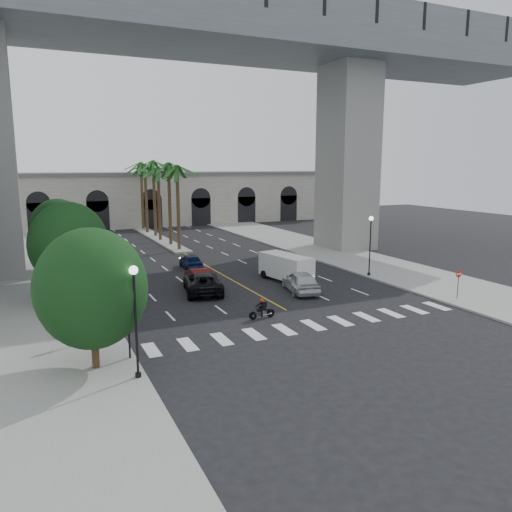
{
  "coord_description": "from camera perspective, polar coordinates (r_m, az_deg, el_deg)",
  "views": [
    {
      "loc": [
        -15.42,
        -26.72,
        9.73
      ],
      "look_at": [
        -0.43,
        6.0,
        3.1
      ],
      "focal_mm": 35.0,
      "sensor_mm": 36.0,
      "label": 1
    }
  ],
  "objects": [
    {
      "name": "palm_e",
      "position": [
        72.36,
        -12.58,
        9.76
      ],
      "size": [
        3.2,
        3.2,
        10.4
      ],
      "color": "#47331E",
      "rests_on": "ground"
    },
    {
      "name": "car_e",
      "position": [
        47.62,
        -7.45,
        -0.59
      ],
      "size": [
        1.95,
        4.2,
        1.39
      ],
      "primitive_type": "imported",
      "rotation": [
        0.0,
        0.0,
        3.07
      ],
      "color": "#0E1C45",
      "rests_on": "ground"
    },
    {
      "name": "street_tree_mid",
      "position": [
        37.21,
        -20.61,
        1.23
      ],
      "size": [
        5.44,
        5.44,
        7.21
      ],
      "color": "#382616",
      "rests_on": "ground"
    },
    {
      "name": "lamp_post_left_far",
      "position": [
        43.4,
        -19.02,
        1.24
      ],
      "size": [
        0.4,
        0.4,
        5.35
      ],
      "color": "black",
      "rests_on": "ground"
    },
    {
      "name": "sidewalk_left",
      "position": [
        42.82,
        -23.43,
        -3.47
      ],
      "size": [
        8.0,
        100.0,
        0.15
      ],
      "primitive_type": "cube",
      "color": "gray",
      "rests_on": "ground"
    },
    {
      "name": "palm_c",
      "position": [
        64.55,
        -11.13,
        9.52
      ],
      "size": [
        3.2,
        3.2,
        10.1
      ],
      "color": "#47331E",
      "rests_on": "ground"
    },
    {
      "name": "street_tree_near",
      "position": [
        24.52,
        -18.29,
        -3.56
      ],
      "size": [
        5.2,
        5.2,
        6.89
      ],
      "color": "#382616",
      "rests_on": "ground"
    },
    {
      "name": "sidewalk_right",
      "position": [
        52.53,
        11.28,
        -0.36
      ],
      "size": [
        8.0,
        100.0,
        0.15
      ],
      "primitive_type": "cube",
      "color": "gray",
      "rests_on": "ground"
    },
    {
      "name": "motorcycle_rider",
      "position": [
        32.09,
        0.76,
        -6.11
      ],
      "size": [
        1.81,
        0.49,
        1.31
      ],
      "rotation": [
        0.0,
        0.0,
        0.04
      ],
      "color": "black",
      "rests_on": "ground"
    },
    {
      "name": "palm_a",
      "position": [
        56.85,
        -9.01,
        9.67
      ],
      "size": [
        3.2,
        3.2,
        10.3
      ],
      "color": "#47331E",
      "rests_on": "ground"
    },
    {
      "name": "car_c",
      "position": [
        38.52,
        -6.13,
        -3.03
      ],
      "size": [
        3.82,
        6.2,
        1.6
      ],
      "primitive_type": "imported",
      "rotation": [
        0.0,
        0.0,
        2.93
      ],
      "color": "black",
      "rests_on": "ground"
    },
    {
      "name": "traffic_signal_far",
      "position": [
        29.42,
        -15.84,
        -4.18
      ],
      "size": [
        0.25,
        0.18,
        3.65
      ],
      "color": "black",
      "rests_on": "ground"
    },
    {
      "name": "pier_building",
      "position": [
        83.34,
        -13.99,
        6.37
      ],
      "size": [
        71.0,
        10.5,
        8.5
      ],
      "color": "beige",
      "rests_on": "ground"
    },
    {
      "name": "do_not_enter_sign",
      "position": [
        38.8,
        22.13,
        -2.39
      ],
      "size": [
        0.55,
        0.05,
        2.25
      ],
      "rotation": [
        0.0,
        0.0,
        0.03
      ],
      "color": "black",
      "rests_on": "ground"
    },
    {
      "name": "palm_f",
      "position": [
        76.34,
        -13.01,
        9.97
      ],
      "size": [
        3.2,
        3.2,
        10.7
      ],
      "color": "#47331E",
      "rests_on": "ground"
    },
    {
      "name": "car_a",
      "position": [
        38.65,
        5.13,
        -2.9
      ],
      "size": [
        3.05,
        5.27,
        1.69
      ],
      "primitive_type": "imported",
      "rotation": [
        0.0,
        0.0,
        2.92
      ],
      "color": "#BBBBC0",
      "rests_on": "ground"
    },
    {
      "name": "traffic_signal_near",
      "position": [
        25.61,
        -14.43,
        -6.28
      ],
      "size": [
        0.25,
        0.18,
        3.65
      ],
      "color": "black",
      "rests_on": "ground"
    },
    {
      "name": "lamp_post_left_near",
      "position": [
        23.03,
        -13.62,
        -6.28
      ],
      "size": [
        0.4,
        0.4,
        5.35
      ],
      "color": "black",
      "rests_on": "ground"
    },
    {
      "name": "pedestrian_b",
      "position": [
        36.14,
        -21.31,
        -4.15
      ],
      "size": [
        0.94,
        0.75,
        1.85
      ],
      "primitive_type": "imported",
      "rotation": [
        0.0,
        0.0,
        0.06
      ],
      "color": "black",
      "rests_on": "sidewalk_left"
    },
    {
      "name": "street_tree_far",
      "position": [
        49.13,
        -21.64,
        2.88
      ],
      "size": [
        5.04,
        5.04,
        6.68
      ],
      "color": "#382616",
      "rests_on": "ground"
    },
    {
      "name": "lamp_post_right",
      "position": [
        44.35,
        12.93,
        1.73
      ],
      "size": [
        0.4,
        0.4,
        5.35
      ],
      "color": "black",
      "rests_on": "ground"
    },
    {
      "name": "palm_b",
      "position": [
        60.74,
        -9.96,
        9.94
      ],
      "size": [
        3.2,
        3.2,
        10.6
      ],
      "color": "#47331E",
      "rests_on": "ground"
    },
    {
      "name": "ground",
      "position": [
        32.35,
        5.16,
        -7.11
      ],
      "size": [
        140.0,
        140.0,
        0.0
      ],
      "primitive_type": "plane",
      "color": "black",
      "rests_on": "ground"
    },
    {
      "name": "median",
      "position": [
        67.22,
        -11.11,
        2.0
      ],
      "size": [
        2.0,
        24.0,
        0.2
      ],
      "primitive_type": "cube",
      "color": "gray",
      "rests_on": "ground"
    },
    {
      "name": "car_d",
      "position": [
        47.13,
        3.12,
        -0.43
      ],
      "size": [
        4.44,
        6.41,
        1.72
      ],
      "primitive_type": "imported",
      "rotation": [
        0.0,
        0.0,
        2.76
      ],
      "color": "#5C5C61",
      "rests_on": "ground"
    },
    {
      "name": "car_b",
      "position": [
        41.12,
        -6.62,
        -2.32
      ],
      "size": [
        1.8,
        4.35,
        1.4
      ],
      "primitive_type": "imported",
      "rotation": [
        0.0,
        0.0,
        3.06
      ],
      "color": "#561111",
      "rests_on": "ground"
    },
    {
      "name": "bridge",
      "position": [
        52.97,
        -3.65,
        19.96
      ],
      "size": [
        75.0,
        13.0,
        26.0
      ],
      "color": "gray",
      "rests_on": "ground"
    },
    {
      "name": "pedestrian_a",
      "position": [
        33.26,
        -17.05,
        -5.08
      ],
      "size": [
        0.83,
        0.76,
        1.9
      ],
      "primitive_type": "imported",
      "rotation": [
        0.0,
        0.0,
        0.58
      ],
      "color": "black",
      "rests_on": "sidewalk_left"
    },
    {
      "name": "cargo_van",
      "position": [
        42.08,
        3.47,
        -1.21
      ],
      "size": [
        2.86,
        5.52,
        2.24
      ],
      "rotation": [
        0.0,
        0.0,
        0.18
      ],
      "color": "silver",
      "rests_on": "ground"
    },
    {
      "name": "palm_d",
      "position": [
        68.51,
        -11.67,
        10.15
      ],
      "size": [
        3.2,
        3.2,
        10.9
      ],
      "color": "#47331E",
      "rests_on": "ground"
    }
  ]
}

